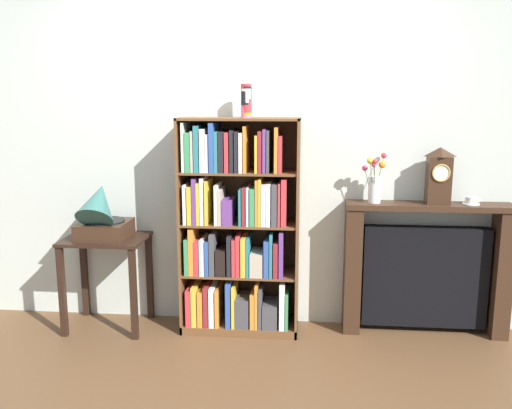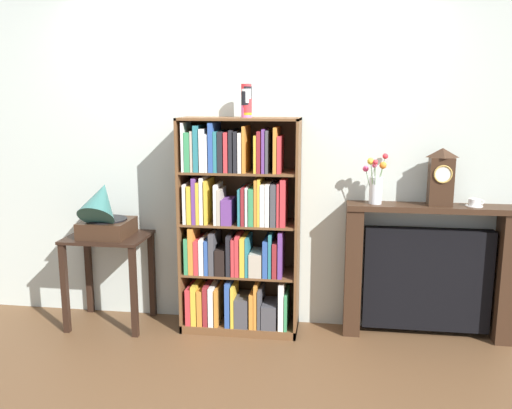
# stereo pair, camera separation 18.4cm
# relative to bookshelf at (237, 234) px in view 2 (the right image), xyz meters

# --- Properties ---
(ground_plane) EXTENTS (8.10, 6.40, 0.02)m
(ground_plane) POSITION_rel_bookshelf_xyz_m (0.02, -0.07, -0.75)
(ground_plane) COLOR brown
(wall_back) EXTENTS (5.10, 0.08, 2.60)m
(wall_back) POSITION_rel_bookshelf_xyz_m (0.20, 0.23, 0.56)
(wall_back) COLOR beige
(wall_back) RESTS_ON ground
(bookshelf) EXTENTS (0.86, 0.35, 1.59)m
(bookshelf) POSITION_rel_bookshelf_xyz_m (0.00, 0.00, 0.00)
(bookshelf) COLOR brown
(bookshelf) RESTS_ON ground
(cup_stack) EXTENTS (0.08, 0.08, 0.23)m
(cup_stack) POSITION_rel_bookshelf_xyz_m (0.07, 0.04, 0.96)
(cup_stack) COLOR pink
(cup_stack) RESTS_ON bookshelf
(side_table_left) EXTENTS (0.60, 0.46, 0.70)m
(side_table_left) POSITION_rel_bookshelf_xyz_m (-0.98, -0.04, -0.21)
(side_table_left) COLOR black
(side_table_left) RESTS_ON ground
(gramophone) EXTENTS (0.35, 0.46, 0.48)m
(gramophone) POSITION_rel_bookshelf_xyz_m (-0.98, -0.10, 0.15)
(gramophone) COLOR #382316
(gramophone) RESTS_ON side_table_left
(fireplace_mantel) EXTENTS (1.18, 0.23, 0.98)m
(fireplace_mantel) POSITION_rel_bookshelf_xyz_m (1.38, 0.09, -0.26)
(fireplace_mantel) COLOR #382316
(fireplace_mantel) RESTS_ON ground
(mantel_clock) EXTENTS (0.16, 0.13, 0.40)m
(mantel_clock) POSITION_rel_bookshelf_xyz_m (1.43, 0.07, 0.44)
(mantel_clock) COLOR #382316
(mantel_clock) RESTS_ON fireplace_mantel
(flower_vase) EXTENTS (0.18, 0.19, 0.35)m
(flower_vase) POSITION_rel_bookshelf_xyz_m (0.99, 0.07, 0.38)
(flower_vase) COLOR silver
(flower_vase) RESTS_ON fireplace_mantel
(teacup_with_saucer) EXTENTS (0.13, 0.12, 0.05)m
(teacup_with_saucer) POSITION_rel_bookshelf_xyz_m (1.67, 0.07, 0.26)
(teacup_with_saucer) COLOR white
(teacup_with_saucer) RESTS_ON fireplace_mantel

